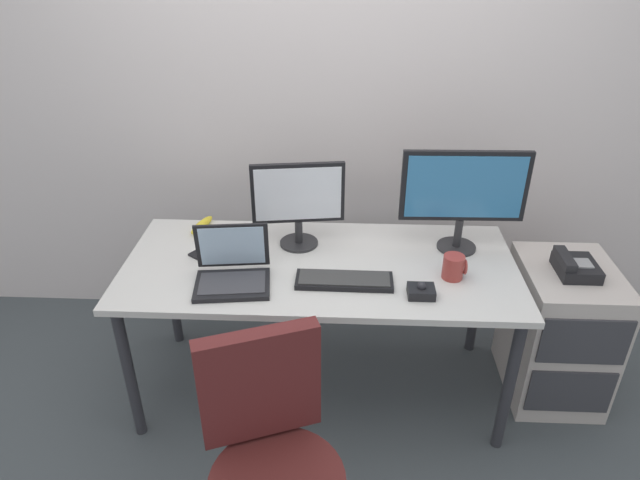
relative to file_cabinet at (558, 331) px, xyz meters
The scene contains 13 objects.
ground_plane 1.20m from the file_cabinet, behind, with size 8.00×8.00×0.00m, color #41484B.
back_wall 1.70m from the file_cabinet, 149.25° to the left, with size 6.00×0.10×2.80m, color silver.
desk 1.19m from the file_cabinet, behind, with size 1.75×0.78×0.74m.
file_cabinet is the anchor object (origin of this frame).
desk_phone 0.38m from the file_cabinet, 116.78° to the right, with size 0.17×0.20×0.09m.
monitor_main 0.86m from the file_cabinet, 168.52° to the left, with size 0.56×0.18×0.48m.
monitor_side 1.40m from the file_cabinet, behind, with size 0.42×0.18×0.41m.
keyboard 1.13m from the file_cabinet, 168.48° to the right, with size 0.41×0.14×0.03m.
laptop 1.59m from the file_cabinet, behind, with size 0.34×0.29×0.24m.
trackball_mouse 0.88m from the file_cabinet, 158.15° to the right, with size 0.11×0.09×0.07m.
coffee_mug 0.74m from the file_cabinet, 165.58° to the right, with size 0.10×0.09×0.11m.
cell_phone 1.73m from the file_cabinet, behind, with size 0.07×0.14×0.01m, color black.
banana 1.81m from the file_cabinet, behind, with size 0.19×0.04×0.04m, color yellow.
Camera 1 is at (0.10, -2.13, 2.06)m, focal length 31.50 mm.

